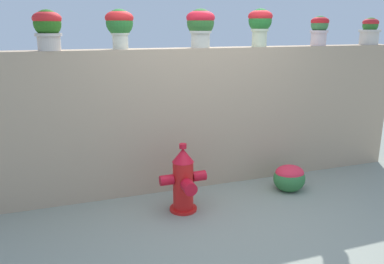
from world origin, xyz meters
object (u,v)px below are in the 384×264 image
Objects in this scene: potted_plant_2 at (119,23)px; potted_plant_6 at (370,30)px; potted_plant_5 at (319,28)px; fire_hydrant at (183,181)px; potted_plant_3 at (201,24)px; flower_bush_left at (289,177)px; potted_plant_1 at (48,26)px; potted_plant_4 at (260,22)px.

potted_plant_2 is 3.46m from potted_plant_6.
fire_hydrant is (-2.12, -0.70, -1.60)m from potted_plant_5.
potted_plant_5 is 0.50× the size of fire_hydrant.
potted_plant_6 is at bearing 0.69° from potted_plant_3.
potted_plant_3 reaches higher than potted_plant_2.
potted_plant_5 is 0.96× the size of flower_bush_left.
potted_plant_1 is 0.54× the size of fire_hydrant.
potted_plant_5 reaches higher than fire_hydrant.
potted_plant_6 is (3.46, 0.00, -0.08)m from potted_plant_2.
fire_hydrant is 1.92× the size of flower_bush_left.
potted_plant_1 is 0.90× the size of potted_plant_4.
potted_plant_3 reaches higher than flower_bush_left.
potted_plant_1 is 3.36m from potted_plant_5.
potted_plant_4 is (0.78, -0.02, 0.02)m from potted_plant_3.
potted_plant_3 reaches higher than fire_hydrant.
potted_plant_2 is (0.75, 0.06, 0.03)m from potted_plant_1.
potted_plant_6 is 3.43m from fire_hydrant.
potted_plant_4 reaches higher than fire_hydrant.
potted_plant_1 is 0.75m from potted_plant_2.
potted_plant_6 is (4.21, 0.06, -0.05)m from potted_plant_1.
potted_plant_4 is 0.60× the size of fire_hydrant.
potted_plant_3 is at bearing 178.86° from potted_plant_4.
fire_hydrant is at bearing -166.34° from potted_plant_6.
potted_plant_4 reaches higher than flower_bush_left.
potted_plant_3 is 1.12× the size of flower_bush_left.
potted_plant_5 is 0.85m from potted_plant_6.
potted_plant_3 is 0.78m from potted_plant_4.
fire_hydrant is (-0.44, -0.69, -1.65)m from potted_plant_3.
potted_plant_6 is at bearing 1.16° from potted_plant_5.
potted_plant_4 is at bearing -1.47° from potted_plant_2.
potted_plant_5 is at bearing 0.46° from potted_plant_3.
potted_plant_3 is at bearing -1.74° from potted_plant_2.
potted_plant_2 is at bearing 4.66° from potted_plant_1.
flower_bush_left is (0.96, -0.59, -1.82)m from potted_plant_3.
potted_plant_1 reaches higher than potted_plant_6.
potted_plant_2 reaches higher than fire_hydrant.
potted_plant_1 is 1.08× the size of potted_plant_5.
potted_plant_5 is 2.74m from fire_hydrant.
potted_plant_5 is 1.04× the size of potted_plant_6.
flower_bush_left is (0.19, -0.58, -1.84)m from potted_plant_4.
potted_plant_5 is (1.67, 0.01, -0.05)m from potted_plant_3.
potted_plant_1 is at bearing 168.10° from flower_bush_left.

